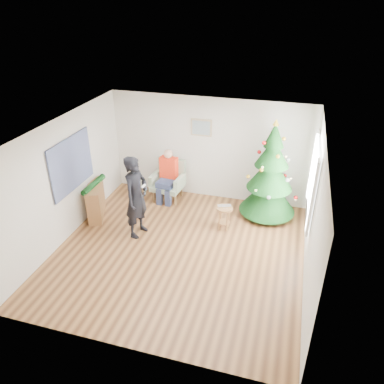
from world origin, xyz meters
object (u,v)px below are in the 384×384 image
(stool, at_px, (224,218))
(console, at_px, (96,200))
(armchair, at_px, (169,185))
(christmas_tree, at_px, (270,174))
(standing_man, at_px, (136,197))

(stool, distance_m, console, 3.06)
(console, bearing_deg, armchair, 19.38)
(armchair, height_order, console, armchair)
(console, bearing_deg, christmas_tree, -6.39)
(christmas_tree, xyz_separation_m, console, (-3.91, -1.14, -0.67))
(stool, xyz_separation_m, standing_man, (-1.77, -0.72, 0.64))
(armchair, distance_m, standing_man, 1.78)
(armchair, bearing_deg, christmas_tree, 2.96)
(stool, height_order, console, console)
(christmas_tree, distance_m, standing_man, 3.08)
(standing_man, distance_m, console, 1.44)
(standing_man, xyz_separation_m, console, (-1.27, 0.44, -0.52))
(christmas_tree, xyz_separation_m, stool, (-0.87, -0.87, -0.79))
(standing_man, relative_size, console, 1.85)
(standing_man, bearing_deg, console, 81.57)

